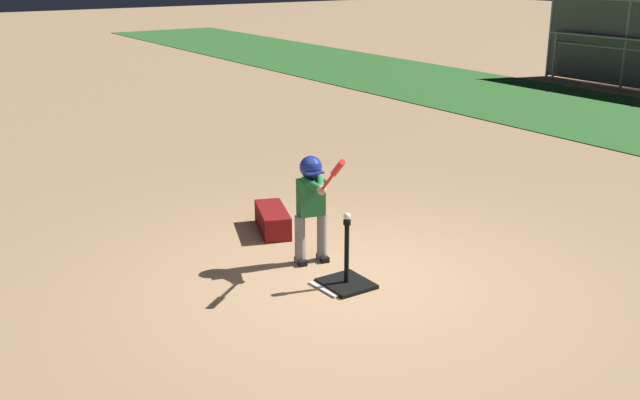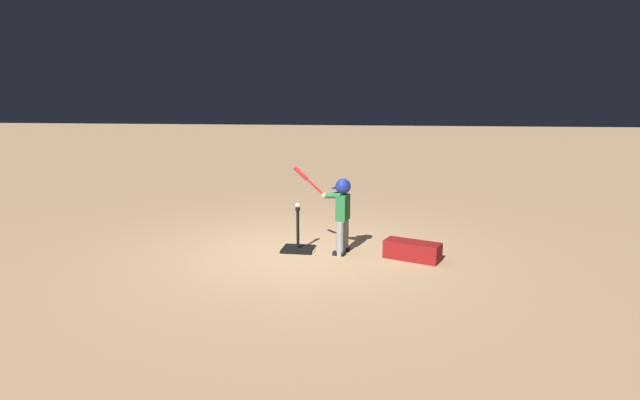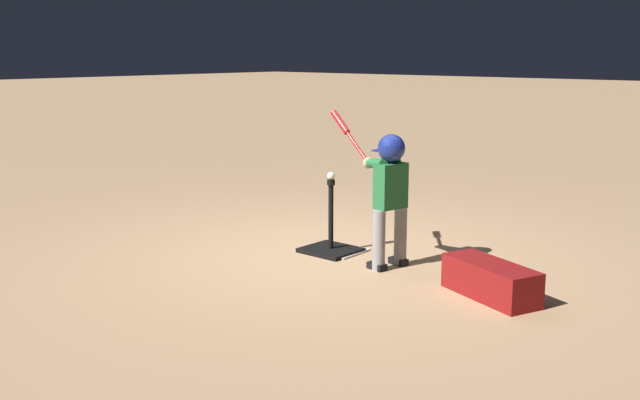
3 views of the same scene
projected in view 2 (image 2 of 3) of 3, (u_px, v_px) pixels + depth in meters
name	position (u px, v px, depth m)	size (l,w,h in m)	color
ground_plane	(298.00, 252.00, 7.95)	(90.00, 90.00, 0.00)	tan
home_plate	(301.00, 249.00, 8.11)	(0.44, 0.44, 0.02)	white
batting_tee	(298.00, 245.00, 8.03)	(0.50, 0.45, 0.71)	black
batter_child	(341.00, 206.00, 7.76)	(0.94, 0.39, 1.35)	gray
baseball	(298.00, 205.00, 7.91)	(0.07, 0.07, 0.07)	white
equipment_bag	(412.00, 251.00, 7.56)	(0.84, 0.32, 0.28)	maroon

